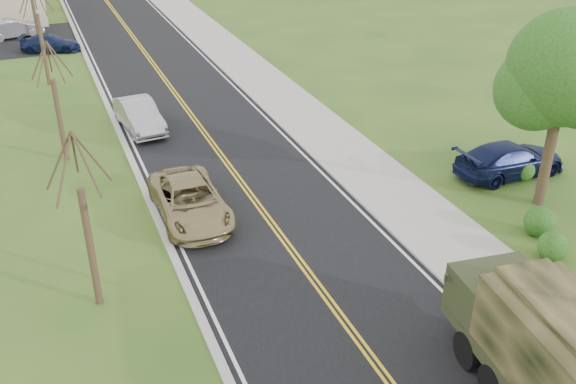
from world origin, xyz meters
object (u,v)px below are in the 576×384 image
military_truck (557,356)px  suv_champagne (190,201)px  sedan_silver (139,115)px  pickup_navy (510,159)px

military_truck → suv_champagne: 14.81m
suv_champagne → military_truck: bearing=-65.9°
military_truck → sedan_silver: military_truck is taller
suv_champagne → sedan_silver: 10.11m
sedan_silver → pickup_navy: (14.55, -11.74, -0.01)m
sedan_silver → suv_champagne: bearing=-94.9°
military_truck → suv_champagne: size_ratio=1.31×
military_truck → suv_champagne: (-6.00, 13.48, -1.23)m
military_truck → pickup_navy: military_truck is taller
pickup_navy → sedan_silver: bearing=49.6°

